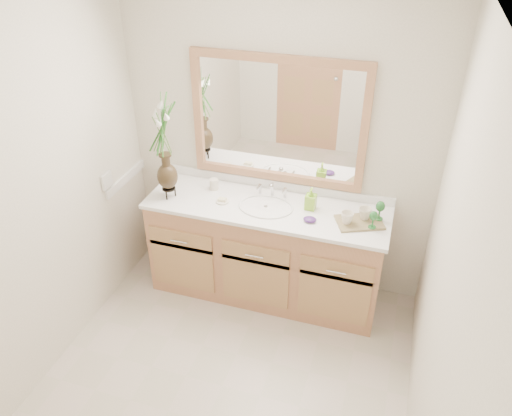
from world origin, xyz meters
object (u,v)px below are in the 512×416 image
(soap_bottle, at_px, (311,200))
(flower_vase, at_px, (163,136))
(tumbler, at_px, (214,184))
(tray, at_px, (359,222))

(soap_bottle, bearing_deg, flower_vase, -168.57)
(tumbler, distance_m, soap_bottle, 0.79)
(flower_vase, height_order, tumbler, flower_vase)
(tray, bearing_deg, soap_bottle, 143.01)
(soap_bottle, height_order, tray, soap_bottle)
(tumbler, height_order, soap_bottle, soap_bottle)
(tumbler, distance_m, tray, 1.17)
(flower_vase, xyz_separation_m, tumbler, (0.29, 0.21, -0.47))
(soap_bottle, bearing_deg, tray, -9.85)
(flower_vase, distance_m, tray, 1.54)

